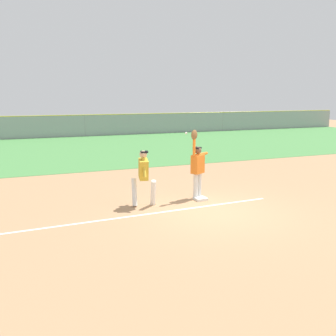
# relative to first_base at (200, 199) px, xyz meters

# --- Properties ---
(ground_plane) EXTENTS (69.38, 69.38, 0.00)m
(ground_plane) POSITION_rel_first_base_xyz_m (-0.20, -1.27, -0.04)
(ground_plane) COLOR tan
(outfield_grass) EXTENTS (51.19, 14.84, 0.01)m
(outfield_grass) POSITION_rel_first_base_xyz_m (-0.20, 13.32, -0.04)
(outfield_grass) COLOR #4C8C47
(outfield_grass) RESTS_ON ground_plane
(chalk_foul_line) EXTENTS (11.99, 0.68, 0.01)m
(chalk_foul_line) POSITION_rel_first_base_xyz_m (-4.00, -0.90, -0.04)
(chalk_foul_line) COLOR white
(chalk_foul_line) RESTS_ON ground_plane
(first_base) EXTENTS (0.39, 0.39, 0.08)m
(first_base) POSITION_rel_first_base_xyz_m (0.00, 0.00, 0.00)
(first_base) COLOR white
(first_base) RESTS_ON ground_plane
(fielder) EXTENTS (0.83, 0.55, 2.28)m
(fielder) POSITION_rel_first_base_xyz_m (-0.03, 0.19, 1.08)
(fielder) COLOR silver
(fielder) RESTS_ON ground_plane
(runner) EXTENTS (0.75, 0.84, 1.72)m
(runner) POSITION_rel_first_base_xyz_m (-1.92, 0.03, 0.96)
(runner) COLOR white
(runner) RESTS_ON ground_plane
(baseball) EXTENTS (0.07, 0.07, 0.07)m
(baseball) POSITION_rel_first_base_xyz_m (-0.37, 0.34, 2.12)
(baseball) COLOR white
(outfield_fence) EXTENTS (51.27, 0.08, 1.77)m
(outfield_fence) POSITION_rel_first_base_xyz_m (-0.20, 20.74, 0.85)
(outfield_fence) COLOR #93999E
(outfield_fence) RESTS_ON ground_plane
(parked_car_blue) EXTENTS (4.56, 2.45, 1.25)m
(parked_car_blue) POSITION_rel_first_base_xyz_m (-0.37, 23.77, 0.63)
(parked_car_blue) COLOR #23389E
(parked_car_blue) RESTS_ON ground_plane
(parked_car_white) EXTENTS (4.41, 2.14, 1.25)m
(parked_car_white) POSITION_rel_first_base_xyz_m (5.67, 22.95, 0.63)
(parked_car_white) COLOR white
(parked_car_white) RESTS_ON ground_plane
(parked_car_green) EXTENTS (4.50, 2.32, 1.25)m
(parked_car_green) POSITION_rel_first_base_xyz_m (11.88, 22.94, 0.63)
(parked_car_green) COLOR #1E6B33
(parked_car_green) RESTS_ON ground_plane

